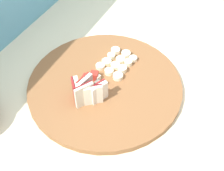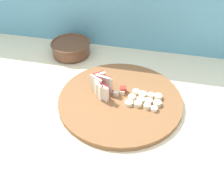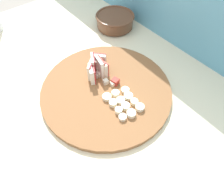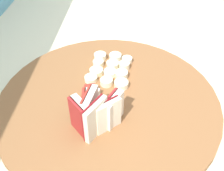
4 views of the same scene
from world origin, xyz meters
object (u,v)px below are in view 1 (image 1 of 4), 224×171
cutting_board (105,85)px  apple_dice_pile (91,86)px  banana_slice_rows (117,63)px  apple_wedge_fan (86,91)px

cutting_board → apple_dice_pile: bearing=144.3°
apple_dice_pile → banana_slice_rows: (0.12, -0.02, -0.00)m
cutting_board → banana_slice_rows: banana_slice_rows is taller
apple_wedge_fan → banana_slice_rows: apple_wedge_fan is taller
apple_wedge_fan → banana_slice_rows: bearing=-5.4°
banana_slice_rows → cutting_board: bearing=-178.8°
cutting_board → banana_slice_rows: bearing=1.2°
apple_wedge_fan → apple_dice_pile: bearing=14.4°
apple_wedge_fan → apple_dice_pile: size_ratio=1.01×
cutting_board → apple_dice_pile: apple_dice_pile is taller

